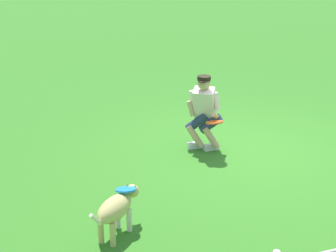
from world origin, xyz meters
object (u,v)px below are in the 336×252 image
Objects in this scene: person at (204,110)px; frisbee_flying at (126,190)px; frisbee_held at (214,122)px; dog at (117,208)px.

person is 2.76m from frisbee_flying.
person reaches higher than frisbee_held.
person is 5.07× the size of frisbee_flying.
dog is (2.06, 2.13, -0.33)m from person.
person is at bearing -133.77° from frisbee_flying.
frisbee_flying is 0.91× the size of frisbee_held.
person is 4.63× the size of frisbee_held.
frisbee_flying is (-0.16, -0.14, 0.15)m from dog.
frisbee_held is at bearing -140.09° from frisbee_flying.
person reaches higher than dog.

